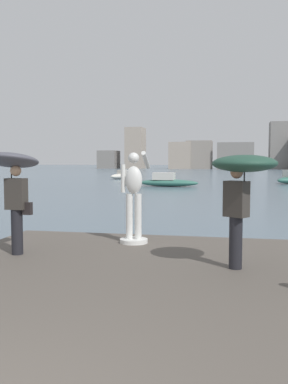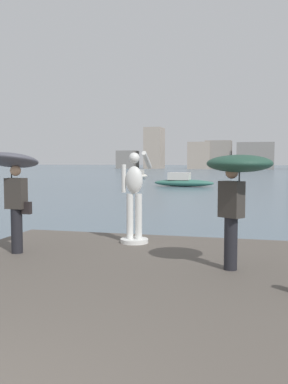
{
  "view_description": "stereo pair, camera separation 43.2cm",
  "coord_description": "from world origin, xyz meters",
  "px_view_note": "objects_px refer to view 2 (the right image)",
  "views": [
    {
      "loc": [
        1.81,
        -2.12,
        2.21
      ],
      "look_at": [
        0.0,
        6.7,
        1.55
      ],
      "focal_mm": 39.52,
      "sensor_mm": 36.0,
      "label": 1
    },
    {
      "loc": [
        2.23,
        -2.03,
        2.21
      ],
      "look_at": [
        0.0,
        6.7,
        1.55
      ],
      "focal_mm": 39.52,
      "sensor_mm": 36.0,
      "label": 2
    }
  ],
  "objects_px": {
    "statue_white_figure": "(134,200)",
    "boat_near": "(183,181)",
    "onlooker_left": "(13,174)",
    "boat_mid": "(138,176)",
    "onlooker_right": "(237,176)"
  },
  "relations": [
    {
      "from": "statue_white_figure",
      "to": "onlooker_left",
      "type": "relative_size",
      "value": 1.0
    },
    {
      "from": "onlooker_left",
      "to": "onlooker_right",
      "type": "distance_m",
      "value": 4.33
    },
    {
      "from": "onlooker_left",
      "to": "boat_near",
      "type": "bearing_deg",
      "value": 92.56
    },
    {
      "from": "onlooker_right",
      "to": "boat_near",
      "type": "height_order",
      "value": "onlooker_right"
    },
    {
      "from": "onlooker_left",
      "to": "boat_mid",
      "type": "relative_size",
      "value": 0.54
    },
    {
      "from": "onlooker_right",
      "to": "boat_near",
      "type": "bearing_deg",
      "value": 100.81
    },
    {
      "from": "statue_white_figure",
      "to": "boat_near",
      "type": "xyz_separation_m",
      "value": [
        -3.34,
        27.54,
        -0.92
      ]
    },
    {
      "from": "statue_white_figure",
      "to": "onlooker_left",
      "type": "bearing_deg",
      "value": -142.64
    },
    {
      "from": "statue_white_figure",
      "to": "onlooker_right",
      "type": "distance_m",
      "value": 3.01
    },
    {
      "from": "onlooker_right",
      "to": "boat_mid",
      "type": "bearing_deg",
      "value": 107.25
    },
    {
      "from": "onlooker_left",
      "to": "boat_near",
      "type": "height_order",
      "value": "onlooker_left"
    },
    {
      "from": "boat_near",
      "to": "boat_mid",
      "type": "distance_m",
      "value": 16.2
    },
    {
      "from": "onlooker_right",
      "to": "boat_near",
      "type": "relative_size",
      "value": 0.36
    },
    {
      "from": "onlooker_right",
      "to": "boat_mid",
      "type": "distance_m",
      "value": 45.63
    },
    {
      "from": "statue_white_figure",
      "to": "boat_near",
      "type": "height_order",
      "value": "statue_white_figure"
    }
  ]
}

